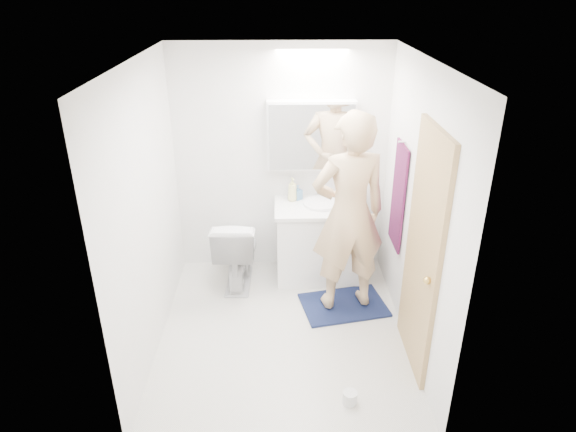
{
  "coord_description": "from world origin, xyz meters",
  "views": [
    {
      "loc": [
        -0.03,
        -3.73,
        2.94
      ],
      "look_at": [
        0.05,
        0.25,
        1.05
      ],
      "focal_mm": 31.52,
      "sensor_mm": 36.0,
      "label": 1
    }
  ],
  "objects_px": {
    "toothbrush_cup": "(342,196)",
    "toilet": "(237,249)",
    "toilet_paper_roll": "(350,398)",
    "medicine_cabinet": "(311,136)",
    "soap_bottle_b": "(298,192)",
    "soap_bottle_a": "(292,189)",
    "person": "(349,214)",
    "vanity_cabinet": "(320,243)"
  },
  "relations": [
    {
      "from": "medicine_cabinet",
      "to": "toilet",
      "type": "xyz_separation_m",
      "value": [
        -0.77,
        -0.33,
        -1.11
      ]
    },
    {
      "from": "toilet",
      "to": "person",
      "type": "relative_size",
      "value": 0.41
    },
    {
      "from": "vanity_cabinet",
      "to": "toilet",
      "type": "distance_m",
      "value": 0.88
    },
    {
      "from": "toilet",
      "to": "toilet_paper_roll",
      "type": "height_order",
      "value": "toilet"
    },
    {
      "from": "medicine_cabinet",
      "to": "soap_bottle_a",
      "type": "height_order",
      "value": "medicine_cabinet"
    },
    {
      "from": "medicine_cabinet",
      "to": "soap_bottle_a",
      "type": "relative_size",
      "value": 3.52
    },
    {
      "from": "medicine_cabinet",
      "to": "toothbrush_cup",
      "type": "relative_size",
      "value": 9.51
    },
    {
      "from": "soap_bottle_a",
      "to": "vanity_cabinet",
      "type": "bearing_deg",
      "value": -27.33
    },
    {
      "from": "vanity_cabinet",
      "to": "medicine_cabinet",
      "type": "height_order",
      "value": "medicine_cabinet"
    },
    {
      "from": "toilet",
      "to": "soap_bottle_b",
      "type": "xyz_separation_m",
      "value": [
        0.64,
        0.3,
        0.51
      ]
    },
    {
      "from": "toilet",
      "to": "toilet_paper_roll",
      "type": "bearing_deg",
      "value": 121.1
    },
    {
      "from": "toilet_paper_roll",
      "to": "vanity_cabinet",
      "type": "bearing_deg",
      "value": 92.9
    },
    {
      "from": "toothbrush_cup",
      "to": "toilet",
      "type": "bearing_deg",
      "value": -165.95
    },
    {
      "from": "vanity_cabinet",
      "to": "toothbrush_cup",
      "type": "height_order",
      "value": "toothbrush_cup"
    },
    {
      "from": "toothbrush_cup",
      "to": "soap_bottle_a",
      "type": "bearing_deg",
      "value": -178.89
    },
    {
      "from": "soap_bottle_b",
      "to": "person",
      "type": "bearing_deg",
      "value": -60.87
    },
    {
      "from": "medicine_cabinet",
      "to": "toilet_paper_roll",
      "type": "distance_m",
      "value": 2.51
    },
    {
      "from": "medicine_cabinet",
      "to": "toilet_paper_roll",
      "type": "xyz_separation_m",
      "value": [
        0.2,
        -2.04,
        -1.45
      ]
    },
    {
      "from": "soap_bottle_b",
      "to": "vanity_cabinet",
      "type": "bearing_deg",
      "value": -38.19
    },
    {
      "from": "vanity_cabinet",
      "to": "soap_bottle_b",
      "type": "bearing_deg",
      "value": 141.81
    },
    {
      "from": "person",
      "to": "toilet_paper_roll",
      "type": "relative_size",
      "value": 17.34
    },
    {
      "from": "toothbrush_cup",
      "to": "person",
      "type": "bearing_deg",
      "value": -92.22
    },
    {
      "from": "toilet",
      "to": "soap_bottle_a",
      "type": "distance_m",
      "value": 0.85
    },
    {
      "from": "toilet_paper_roll",
      "to": "medicine_cabinet",
      "type": "bearing_deg",
      "value": 95.49
    },
    {
      "from": "person",
      "to": "toilet_paper_roll",
      "type": "bearing_deg",
      "value": 73.53
    },
    {
      "from": "toilet_paper_roll",
      "to": "person",
      "type": "bearing_deg",
      "value": 85.19
    },
    {
      "from": "soap_bottle_b",
      "to": "toothbrush_cup",
      "type": "bearing_deg",
      "value": -2.51
    },
    {
      "from": "soap_bottle_a",
      "to": "toilet",
      "type": "bearing_deg",
      "value": -155.5
    },
    {
      "from": "medicine_cabinet",
      "to": "toothbrush_cup",
      "type": "height_order",
      "value": "medicine_cabinet"
    },
    {
      "from": "soap_bottle_a",
      "to": "toothbrush_cup",
      "type": "relative_size",
      "value": 2.7
    },
    {
      "from": "medicine_cabinet",
      "to": "soap_bottle_a",
      "type": "bearing_deg",
      "value": -162.21
    },
    {
      "from": "vanity_cabinet",
      "to": "soap_bottle_a",
      "type": "bearing_deg",
      "value": 152.67
    },
    {
      "from": "soap_bottle_a",
      "to": "soap_bottle_b",
      "type": "relative_size",
      "value": 1.59
    },
    {
      "from": "person",
      "to": "vanity_cabinet",
      "type": "bearing_deg",
      "value": -83.0
    },
    {
      "from": "toothbrush_cup",
      "to": "soap_bottle_b",
      "type": "bearing_deg",
      "value": 177.49
    },
    {
      "from": "medicine_cabinet",
      "to": "toilet_paper_roll",
      "type": "bearing_deg",
      "value": -84.51
    },
    {
      "from": "toilet",
      "to": "person",
      "type": "xyz_separation_m",
      "value": [
        1.07,
        -0.47,
        0.61
      ]
    },
    {
      "from": "soap_bottle_b",
      "to": "medicine_cabinet",
      "type": "bearing_deg",
      "value": 13.44
    },
    {
      "from": "person",
      "to": "soap_bottle_a",
      "type": "bearing_deg",
      "value": -68.1
    },
    {
      "from": "vanity_cabinet",
      "to": "medicine_cabinet",
      "type": "xyz_separation_m",
      "value": [
        -0.1,
        0.21,
        1.11
      ]
    },
    {
      "from": "toilet",
      "to": "toothbrush_cup",
      "type": "height_order",
      "value": "toothbrush_cup"
    },
    {
      "from": "medicine_cabinet",
      "to": "toilet_paper_roll",
      "type": "height_order",
      "value": "medicine_cabinet"
    }
  ]
}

